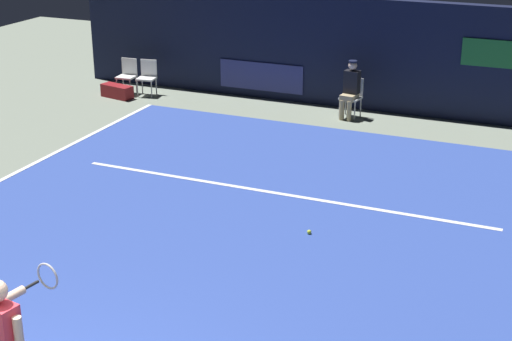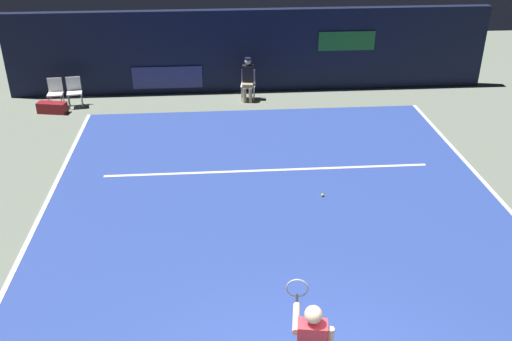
% 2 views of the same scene
% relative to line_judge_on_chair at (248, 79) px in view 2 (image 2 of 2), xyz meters
% --- Properties ---
extents(ground_plane, '(29.99, 29.99, 0.00)m').
position_rel_line_judge_on_chair_xyz_m(ground_plane, '(0.14, -6.99, -0.69)').
color(ground_plane, gray).
extents(court_surface, '(9.83, 12.12, 0.01)m').
position_rel_line_judge_on_chair_xyz_m(court_surface, '(0.14, -6.99, -0.68)').
color(court_surface, '#2D479E').
rests_on(court_surface, ground).
extents(line_sideline_left, '(0.10, 12.12, 0.01)m').
position_rel_line_judge_on_chair_xyz_m(line_sideline_left, '(5.01, -6.99, -0.67)').
color(line_sideline_left, white).
rests_on(line_sideline_left, court_surface).
extents(line_sideline_right, '(0.10, 12.12, 0.01)m').
position_rel_line_judge_on_chair_xyz_m(line_sideline_right, '(-4.72, -6.99, -0.67)').
color(line_sideline_right, white).
rests_on(line_sideline_right, court_surface).
extents(line_service, '(7.67, 0.10, 0.01)m').
position_rel_line_judge_on_chair_xyz_m(line_service, '(0.14, -4.87, -0.67)').
color(line_service, white).
rests_on(line_service, court_surface).
extents(back_wall, '(15.15, 0.33, 2.60)m').
position_rel_line_judge_on_chair_xyz_m(back_wall, '(0.14, 0.88, 0.61)').
color(back_wall, '#141933').
rests_on(back_wall, ground).
extents(line_judge_on_chair, '(0.49, 0.56, 1.32)m').
position_rel_line_judge_on_chair_xyz_m(line_judge_on_chair, '(0.00, 0.00, 0.00)').
color(line_judge_on_chair, white).
rests_on(line_judge_on_chair, ground).
extents(courtside_chair_near, '(0.47, 0.44, 0.88)m').
position_rel_line_judge_on_chair_xyz_m(courtside_chair_near, '(-5.78, -0.19, -0.18)').
color(courtside_chair_near, white).
rests_on(courtside_chair_near, ground).
extents(courtside_chair_far, '(0.50, 0.48, 0.88)m').
position_rel_line_judge_on_chair_xyz_m(courtside_chair_far, '(-5.24, -0.13, -0.18)').
color(courtside_chair_far, white).
rests_on(courtside_chair_far, ground).
extents(tennis_ball, '(0.07, 0.07, 0.07)m').
position_rel_line_judge_on_chair_xyz_m(tennis_ball, '(1.22, -6.19, -0.64)').
color(tennis_ball, '#CCE033').
rests_on(tennis_ball, court_surface).
extents(equipment_bag, '(0.89, 0.48, 0.32)m').
position_rel_line_judge_on_chair_xyz_m(equipment_bag, '(-5.82, -0.65, -0.53)').
color(equipment_bag, maroon).
rests_on(equipment_bag, ground).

